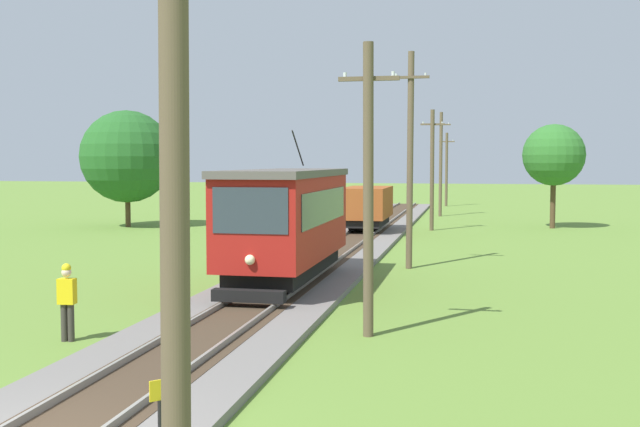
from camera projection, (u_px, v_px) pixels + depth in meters
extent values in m
cube|color=maroon|center=(287.00, 217.00, 24.01)|extent=(2.50, 8.00, 2.60)
cube|color=#56514C|center=(286.00, 173.00, 23.92)|extent=(2.60, 8.32, 0.22)
cube|color=black|center=(287.00, 266.00, 24.12)|extent=(2.10, 7.04, 0.44)
cube|color=#2D3842|center=(250.00, 211.00, 20.06)|extent=(2.10, 0.03, 1.25)
cube|color=#2D3842|center=(325.00, 206.00, 23.74)|extent=(0.02, 6.72, 1.04)
sphere|color=#F4EAB2|center=(250.00, 260.00, 20.10)|extent=(0.28, 0.28, 0.28)
cylinder|color=black|center=(298.00, 148.00, 25.42)|extent=(0.05, 1.67, 1.19)
cube|color=black|center=(249.00, 296.00, 20.03)|extent=(2.00, 0.36, 0.32)
cylinder|color=black|center=(268.00, 277.00, 21.93)|extent=(1.54, 0.80, 0.80)
cylinder|color=black|center=(302.00, 257.00, 26.31)|extent=(1.54, 0.80, 0.80)
cube|color=#93471E|center=(367.00, 202.00, 42.25)|extent=(2.40, 5.20, 1.70)
cube|color=black|center=(367.00, 221.00, 42.32)|extent=(2.02, 4.78, 0.38)
cylinder|color=black|center=(363.00, 224.00, 40.80)|extent=(1.54, 0.76, 0.76)
cylinder|color=black|center=(371.00, 219.00, 43.85)|extent=(1.54, 0.76, 0.76)
cylinder|color=brown|center=(175.00, 184.00, 6.02)|extent=(0.24, 0.37, 7.81)
cylinder|color=brown|center=(368.00, 192.00, 17.22)|extent=(0.24, 0.46, 6.78)
cube|color=brown|center=(369.00, 79.00, 17.04)|extent=(1.40, 0.10, 0.10)
cylinder|color=silver|center=(345.00, 75.00, 17.14)|extent=(0.08, 0.08, 0.10)
cylinder|color=silver|center=(393.00, 74.00, 16.92)|extent=(0.08, 0.08, 0.10)
cylinder|color=brown|center=(410.00, 160.00, 28.53)|extent=(0.24, 0.56, 8.24)
cube|color=brown|center=(411.00, 77.00, 28.31)|extent=(1.40, 0.10, 0.10)
cylinder|color=silver|center=(396.00, 75.00, 28.42)|extent=(0.08, 0.08, 0.10)
cylinder|color=silver|center=(425.00, 74.00, 28.20)|extent=(0.08, 0.08, 0.10)
cylinder|color=brown|center=(432.00, 170.00, 44.04)|extent=(0.24, 0.50, 7.10)
cube|color=brown|center=(433.00, 124.00, 43.85)|extent=(1.40, 0.10, 0.10)
cylinder|color=silver|center=(423.00, 123.00, 43.95)|extent=(0.08, 0.08, 0.10)
cylinder|color=silver|center=(442.00, 122.00, 43.73)|extent=(0.08, 0.08, 0.10)
cylinder|color=brown|center=(441.00, 164.00, 55.68)|extent=(0.24, 0.44, 7.72)
cube|color=brown|center=(441.00, 125.00, 55.48)|extent=(1.40, 0.10, 0.10)
cylinder|color=silver|center=(434.00, 123.00, 55.58)|extent=(0.08, 0.08, 0.10)
cylinder|color=silver|center=(449.00, 123.00, 55.36)|extent=(0.08, 0.08, 0.10)
cylinder|color=brown|center=(446.00, 170.00, 68.09)|extent=(0.24, 0.31, 6.66)
cube|color=brown|center=(447.00, 142.00, 67.92)|extent=(1.40, 0.10, 0.10)
cylinder|color=silver|center=(441.00, 140.00, 68.02)|extent=(0.08, 0.08, 0.10)
cylinder|color=silver|center=(453.00, 140.00, 67.80)|extent=(0.08, 0.08, 0.10)
cube|color=gold|center=(160.00, 390.00, 10.01)|extent=(0.21, 0.21, 0.28)
cylinder|color=#38332D|center=(71.00, 323.00, 17.02)|extent=(0.15, 0.15, 0.86)
cylinder|color=#38332D|center=(64.00, 323.00, 17.04)|extent=(0.15, 0.15, 0.86)
cube|color=yellow|center=(67.00, 291.00, 16.98)|extent=(0.40, 0.27, 0.58)
sphere|color=beige|center=(66.00, 272.00, 16.95)|extent=(0.22, 0.22, 0.22)
sphere|color=yellow|center=(66.00, 268.00, 16.94)|extent=(0.21, 0.21, 0.21)
cylinder|color=#4C3823|center=(553.00, 203.00, 45.73)|extent=(0.32, 0.32, 3.06)
sphere|color=#2D6B28|center=(554.00, 155.00, 45.52)|extent=(3.74, 3.74, 3.74)
cylinder|color=#4C3823|center=(128.00, 209.00, 46.74)|extent=(0.32, 0.32, 2.23)
sphere|color=#235B23|center=(127.00, 157.00, 46.51)|extent=(5.72, 5.72, 5.72)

